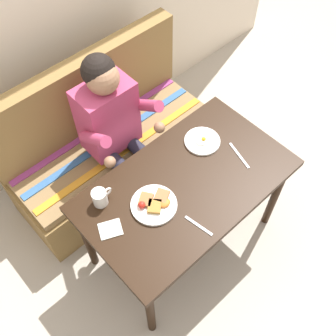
% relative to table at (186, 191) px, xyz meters
% --- Properties ---
extents(ground_plane, '(8.00, 8.00, 0.00)m').
position_rel_table_xyz_m(ground_plane, '(0.00, 0.00, -0.65)').
color(ground_plane, '#B1A596').
extents(table, '(1.20, 0.70, 0.73)m').
position_rel_table_xyz_m(table, '(0.00, 0.00, 0.00)').
color(table, black).
rests_on(table, ground).
extents(couch, '(1.44, 0.56, 1.00)m').
position_rel_table_xyz_m(couch, '(0.00, 0.76, -0.32)').
color(couch, olive).
rests_on(couch, ground).
extents(person, '(0.45, 0.61, 1.21)m').
position_rel_table_xyz_m(person, '(-0.03, 0.59, 0.09)').
color(person, '#B43B62').
rests_on(person, ground).
extents(plate_breakfast, '(0.25, 0.25, 0.05)m').
position_rel_table_xyz_m(plate_breakfast, '(-0.22, 0.02, 0.10)').
color(plate_breakfast, white).
rests_on(plate_breakfast, table).
extents(plate_eggs, '(0.21, 0.21, 0.04)m').
position_rel_table_xyz_m(plate_eggs, '(0.27, 0.15, 0.09)').
color(plate_eggs, white).
rests_on(plate_eggs, table).
extents(coffee_mug, '(0.12, 0.08, 0.10)m').
position_rel_table_xyz_m(coffee_mug, '(-0.42, 0.22, 0.13)').
color(coffee_mug, white).
rests_on(coffee_mug, table).
extents(napkin, '(0.14, 0.14, 0.01)m').
position_rel_table_xyz_m(napkin, '(-0.48, 0.06, 0.09)').
color(napkin, silver).
rests_on(napkin, table).
extents(fork, '(0.04, 0.17, 0.00)m').
position_rel_table_xyz_m(fork, '(-0.14, -0.23, 0.08)').
color(fork, silver).
rests_on(fork, table).
extents(knife, '(0.07, 0.20, 0.00)m').
position_rel_table_xyz_m(knife, '(0.36, -0.07, 0.08)').
color(knife, silver).
rests_on(knife, table).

